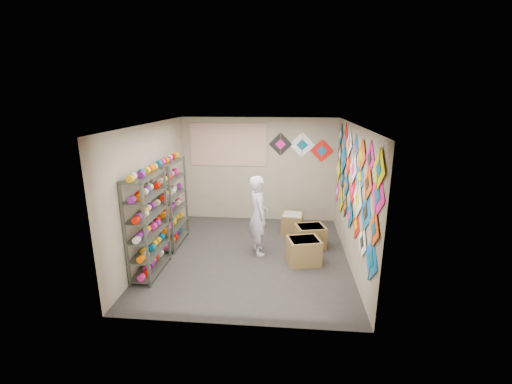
# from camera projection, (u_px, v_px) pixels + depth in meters

# --- Properties ---
(ground) EXTENTS (4.50, 4.50, 0.00)m
(ground) POSITION_uv_depth(u_px,v_px,m) (250.00, 255.00, 7.15)
(ground) COLOR #2F2C29
(room_walls) EXTENTS (4.50, 4.50, 4.50)m
(room_walls) POSITION_uv_depth(u_px,v_px,m) (250.00, 179.00, 6.70)
(room_walls) COLOR tan
(room_walls) RESTS_ON ground
(shelf_rack_front) EXTENTS (0.40, 1.10, 1.90)m
(shelf_rack_front) POSITION_uv_depth(u_px,v_px,m) (148.00, 225.00, 6.23)
(shelf_rack_front) COLOR #4C5147
(shelf_rack_front) RESTS_ON ground
(shelf_rack_back) EXTENTS (0.40, 1.10, 1.90)m
(shelf_rack_back) POSITION_uv_depth(u_px,v_px,m) (171.00, 203.00, 7.48)
(shelf_rack_back) COLOR #4C5147
(shelf_rack_back) RESTS_ON ground
(string_spools) EXTENTS (0.12, 2.36, 0.12)m
(string_spools) POSITION_uv_depth(u_px,v_px,m) (160.00, 209.00, 6.83)
(string_spools) COLOR #ED1E7E
(string_spools) RESTS_ON ground
(kite_wall_display) EXTENTS (0.06, 4.32, 2.09)m
(kite_wall_display) POSITION_uv_depth(u_px,v_px,m) (353.00, 182.00, 6.50)
(kite_wall_display) COLOR #1363AF
(kite_wall_display) RESTS_ON room_walls
(back_wall_kites) EXTENTS (1.65, 0.02, 0.77)m
(back_wall_kites) POSITION_uv_depth(u_px,v_px,m) (301.00, 146.00, 8.66)
(back_wall_kites) COLOR black
(back_wall_kites) RESTS_ON room_walls
(poster) EXTENTS (2.00, 0.01, 1.10)m
(poster) POSITION_uv_depth(u_px,v_px,m) (228.00, 145.00, 8.81)
(poster) COLOR #A055B9
(poster) RESTS_ON room_walls
(shopkeeper) EXTENTS (0.85, 0.77, 1.68)m
(shopkeeper) POSITION_uv_depth(u_px,v_px,m) (258.00, 215.00, 7.07)
(shopkeeper) COLOR silver
(shopkeeper) RESTS_ON ground
(carton_a) EXTENTS (0.72, 0.65, 0.51)m
(carton_a) POSITION_uv_depth(u_px,v_px,m) (304.00, 251.00, 6.78)
(carton_a) COLOR brown
(carton_a) RESTS_ON ground
(carton_b) EXTENTS (0.71, 0.63, 0.49)m
(carton_b) POSITION_uv_depth(u_px,v_px,m) (310.00, 237.00, 7.49)
(carton_b) COLOR brown
(carton_b) RESTS_ON ground
(carton_c) EXTENTS (0.55, 0.59, 0.47)m
(carton_c) POSITION_uv_depth(u_px,v_px,m) (292.00, 223.00, 8.30)
(carton_c) COLOR brown
(carton_c) RESTS_ON ground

